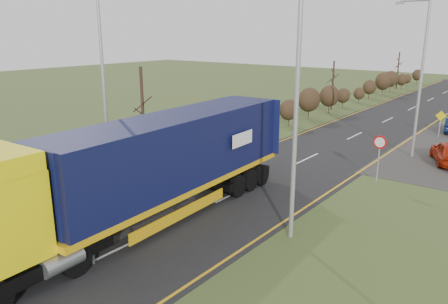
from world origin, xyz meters
name	(u,v)px	position (x,y,z in m)	size (l,w,h in m)	color
ground	(179,220)	(0.00, 0.00, 0.00)	(160.00, 160.00, 0.00)	#424F21
road	(292,166)	(0.00, 10.00, 0.01)	(8.00, 120.00, 0.02)	black
layby	(445,149)	(6.50, 20.00, 0.01)	(6.00, 18.00, 0.02)	#302E2B
lane_markings	(290,167)	(0.00, 9.69, 0.03)	(7.52, 116.00, 0.01)	orange
hedgerow	(195,133)	(-6.00, 7.89, 1.62)	(2.24, 102.04, 6.05)	black
lorry	(153,164)	(-0.80, -0.67, 2.58)	(3.40, 16.43, 4.54)	black
streetlight_near	(293,104)	(4.47, 1.58, 5.34)	(2.05, 0.19, 9.66)	#A1A3A7
streetlight_mid	(420,72)	(5.06, 16.62, 5.49)	(2.10, 0.20, 9.91)	#A1A3A7
left_pole	(104,85)	(-5.76, 0.88, 5.37)	(0.16, 0.16, 10.74)	#A1A3A7
speed_sign	(379,149)	(5.07, 10.20, 1.85)	(0.72, 0.10, 2.61)	#A1A3A7
warning_board	(440,121)	(5.25, 23.74, 1.27)	(0.78, 0.11, 2.06)	#A1A3A7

